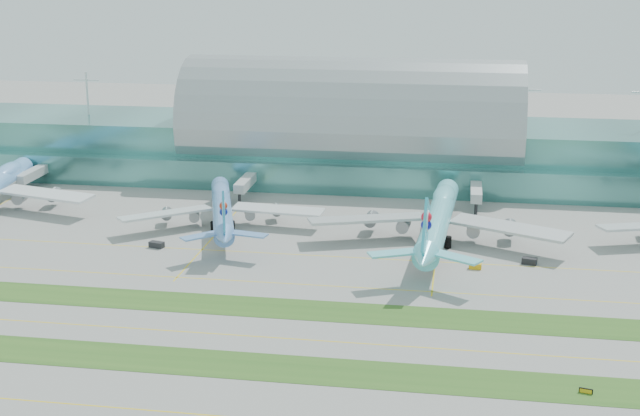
% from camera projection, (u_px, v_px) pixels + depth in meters
% --- Properties ---
extents(ground, '(700.00, 700.00, 0.00)m').
position_uv_depth(ground, '(282.00, 312.00, 201.19)').
color(ground, gray).
rests_on(ground, ground).
extents(terminal, '(340.00, 69.10, 36.00)m').
position_uv_depth(terminal, '(352.00, 139.00, 319.62)').
color(terminal, '#3D7A75').
rests_on(terminal, ground).
extents(grass_strip_near, '(420.00, 12.00, 0.08)m').
position_uv_depth(grass_strip_near, '(254.00, 366.00, 174.59)').
color(grass_strip_near, '#2D591E').
rests_on(grass_strip_near, ground).
extents(grass_strip_far, '(420.00, 12.00, 0.08)m').
position_uv_depth(grass_strip_far, '(284.00, 308.00, 203.08)').
color(grass_strip_far, '#2D591E').
rests_on(grass_strip_far, ground).
extents(taxiline_b, '(420.00, 0.35, 0.01)m').
position_uv_depth(taxiline_b, '(269.00, 337.00, 187.89)').
color(taxiline_b, yellow).
rests_on(taxiline_b, ground).
extents(taxiline_c, '(420.00, 0.35, 0.01)m').
position_uv_depth(taxiline_c, '(296.00, 284.00, 218.29)').
color(taxiline_c, yellow).
rests_on(taxiline_c, ground).
extents(taxiline_d, '(420.00, 0.35, 0.01)m').
position_uv_depth(taxiline_d, '(311.00, 255.00, 239.18)').
color(taxiline_d, yellow).
rests_on(taxiline_d, ground).
extents(airliner_b, '(58.35, 67.57, 18.98)m').
position_uv_depth(airliner_b, '(222.00, 207.00, 263.08)').
color(airliner_b, '#6092D3').
rests_on(airliner_b, ground).
extents(airliner_c, '(72.80, 82.76, 22.77)m').
position_uv_depth(airliner_c, '(438.00, 218.00, 248.43)').
color(airliner_c, '#67D6E2').
rests_on(airliner_c, ground).
extents(gse_c, '(4.43, 3.01, 1.63)m').
position_uv_depth(gse_c, '(157.00, 245.00, 245.35)').
color(gse_c, black).
rests_on(gse_c, ground).
extents(gse_d, '(4.31, 2.86, 1.45)m').
position_uv_depth(gse_d, '(228.00, 232.00, 256.45)').
color(gse_d, black).
rests_on(gse_d, ground).
extents(gse_e, '(3.29, 1.80, 1.51)m').
position_uv_depth(gse_e, '(475.00, 266.00, 228.64)').
color(gse_e, '#EEA70E').
rests_on(gse_e, ground).
extents(gse_f, '(4.17, 3.00, 1.71)m').
position_uv_depth(gse_f, '(529.00, 261.00, 232.08)').
color(gse_f, black).
rests_on(gse_f, ground).
extents(taxiway_sign_east, '(2.50, 0.87, 1.07)m').
position_uv_depth(taxiway_sign_east, '(586.00, 391.00, 163.61)').
color(taxiway_sign_east, black).
rests_on(taxiway_sign_east, ground).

